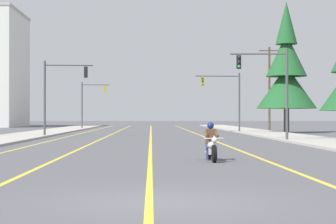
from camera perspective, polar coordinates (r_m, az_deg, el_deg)
The scene contains 14 objects.
ground_plane at distance 11.80m, azimuth -0.57°, elevation -8.59°, with size 400.00×400.00×0.00m, color #515156.
lane_stripe_center at distance 56.70m, azimuth -1.67°, elevation -2.11°, with size 0.16×100.00×0.01m, color yellow.
lane_stripe_left at distance 56.82m, azimuth -5.34°, elevation -2.10°, with size 0.16×100.00×0.01m, color yellow.
lane_stripe_right at distance 56.87m, azimuth 2.75°, elevation -2.10°, with size 0.16×100.00×0.01m, color yellow.
lane_stripe_far_left at distance 57.11m, azimuth -8.53°, elevation -2.09°, with size 0.16×100.00×0.01m, color yellow.
sidewalk_kerb_right at distance 52.85m, azimuth 10.32°, elevation -2.16°, with size 4.40×110.00×0.14m, color #ADA89E.
sidewalk_kerb_left at distance 52.76m, azimuth -13.12°, elevation -2.15°, with size 4.40×110.00×0.14m, color #ADA89E.
motorcycle_with_rider at distance 22.37m, azimuth 4.18°, elevation -3.21°, with size 0.70×2.19×1.46m.
traffic_signal_near_right at distance 40.11m, azimuth 9.87°, elevation 2.95°, with size 3.85×0.39×6.20m.
traffic_signal_near_left at distance 49.14m, azimuth -10.49°, elevation 2.35°, with size 3.99×0.57×6.20m.
traffic_signal_mid_right at distance 61.73m, azimuth 5.67°, elevation 1.82°, with size 4.67×0.56×6.20m.
traffic_signal_mid_left at distance 78.92m, azimuth -7.54°, elevation 1.29°, with size 3.69×0.50×6.20m.
utility_pole_right_far at distance 68.03m, azimuth 9.71°, elevation 2.37°, with size 2.30×0.26×9.52m.
conifer_tree_right_verge_far at distance 61.24m, azimuth 11.32°, elevation 3.74°, with size 6.05×6.05×13.32m.
Camera 1 is at (-0.22, -11.68, 1.68)m, focal length 63.38 mm.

